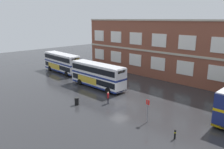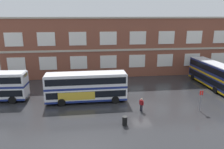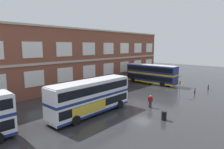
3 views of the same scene
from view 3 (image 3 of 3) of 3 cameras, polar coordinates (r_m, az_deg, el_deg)
ground_plane at (r=28.25m, az=5.63°, el=-8.02°), size 120.00×120.00×0.00m
brick_terminal_building at (r=40.24m, az=-10.72°, el=4.86°), size 49.92×8.19×11.30m
double_decker_middle at (r=22.68m, az=-6.29°, el=-6.59°), size 11.02×2.94×4.07m
double_decker_far at (r=41.39m, az=11.73°, el=0.26°), size 2.95×11.02×4.07m
waiting_passenger at (r=25.60m, az=11.49°, el=-7.76°), size 0.50×0.54×1.70m
bus_stand_flag at (r=31.42m, az=19.73°, el=-3.70°), size 0.44×0.10×2.70m
station_litter_bin at (r=21.98m, az=15.40°, el=-11.83°), size 0.60×0.60×1.03m
safety_bollard_west at (r=39.17m, az=27.04°, el=-3.46°), size 0.19×0.19×0.95m
safety_bollard_east at (r=35.05m, az=23.71°, el=-4.59°), size 0.19×0.19×0.95m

